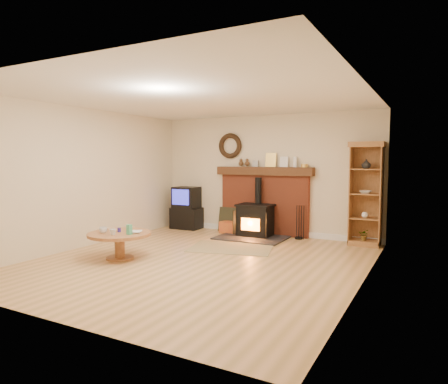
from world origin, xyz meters
The scene contains 11 objects.
ground centered at (0.00, 0.00, 0.00)m, with size 5.50×5.50×0.00m, color #AD8448.
room_shell centered at (-0.02, 0.09, 1.72)m, with size 5.02×5.52×2.61m.
chimney_breast centered at (0.00, 2.67, 0.80)m, with size 2.20×0.22×1.78m.
wood_stove centered at (-0.04, 2.27, 0.34)m, with size 1.40×1.00×1.26m.
area_rug centered at (0.00, 1.09, 0.01)m, with size 1.49×1.03×0.01m, color brown.
tv_unit centered at (-1.90, 2.47, 0.48)m, with size 0.69×0.50×0.99m.
curio_cabinet centered at (2.14, 2.55, 0.99)m, with size 0.63×0.46×1.97m.
firelog_box centered at (-0.71, 2.40, 0.13)m, with size 0.41×0.26×0.26m, color #C38C26.
leaning_painting centered at (-0.83, 2.55, 0.28)m, with size 0.47×0.03×0.56m, color black.
fire_tools centered at (0.86, 2.50, 0.16)m, with size 0.19×0.16×0.70m.
coffee_table centered at (-1.27, -0.49, 0.36)m, with size 1.03×1.03×0.60m.
Camera 1 is at (3.32, -5.40, 1.65)m, focal length 32.00 mm.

